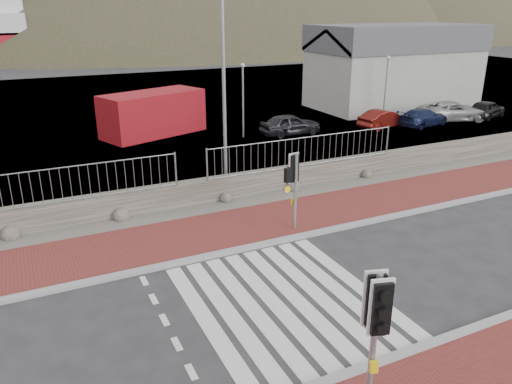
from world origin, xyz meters
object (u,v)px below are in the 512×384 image
car_a (290,124)px  car_c (423,117)px  traffic_signal_far (295,176)px  car_b (384,119)px  car_d (453,111)px  traffic_signal_near (376,315)px  streetlight (227,78)px  shipping_container (153,114)px  car_e (486,109)px

car_a → car_c: size_ratio=0.96×
traffic_signal_far → car_b: (12.37, 10.65, -1.37)m
car_d → traffic_signal_near: bearing=147.7°
car_a → car_d: car_d is taller
streetlight → car_d: (18.28, 5.85, -3.88)m
traffic_signal_near → shipping_container: size_ratio=0.49×
car_d → car_e: car_d is taller
car_c → car_d: car_d is taller
traffic_signal_far → shipping_container: traffic_signal_far is taller
car_c → traffic_signal_near: bearing=122.8°
car_d → shipping_container: bearing=92.3°
streetlight → car_a: bearing=36.2°
traffic_signal_near → streetlight: bearing=96.0°
traffic_signal_far → car_a: size_ratio=0.75×
car_a → car_d: 11.52m
car_b → car_d: car_d is taller
streetlight → car_b: (12.81, 6.12, -3.94)m
car_c → traffic_signal_far: bearing=111.9°
traffic_signal_far → car_e: traffic_signal_far is taller
traffic_signal_far → car_b: 16.38m
car_a → car_c: bearing=-100.3°
traffic_signal_far → shipping_container: (-0.73, 15.12, -0.71)m
car_c → shipping_container: bearing=60.2°
car_d → car_c: bearing=112.8°
traffic_signal_near → car_b: size_ratio=0.84×
car_c → car_b: bearing=65.3°
shipping_container → car_d: 19.17m
streetlight → car_d: streetlight is taller
traffic_signal_far → car_e: (20.38, 10.01, -1.33)m
traffic_signal_far → traffic_signal_near: bearing=61.0°
car_c → car_d: bearing=-95.8°
car_a → car_c: 8.73m
traffic_signal_near → streetlight: streetlight is taller
traffic_signal_near → car_b: bearing=66.9°
car_c → car_e: (5.42, -0.06, 0.06)m
traffic_signal_near → car_a: bearing=81.2°
car_c → car_a: bearing=67.5°
traffic_signal_near → shipping_container: 22.69m
car_a → car_e: size_ratio=1.01×
car_c → streetlight: bearing=97.8°
traffic_signal_near → car_d: size_ratio=0.65×
traffic_signal_near → car_a: 21.22m
car_e → streetlight: bearing=86.8°
traffic_signal_far → car_b: bearing=-148.5°
shipping_container → car_e: size_ratio=1.66×
car_b → car_d: (5.46, -0.27, 0.06)m
streetlight → traffic_signal_near: bearing=-110.6°
car_b → streetlight: bearing=106.8°
car_e → car_a: bearing=65.4°
car_b → car_c: (2.60, -0.58, -0.02)m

